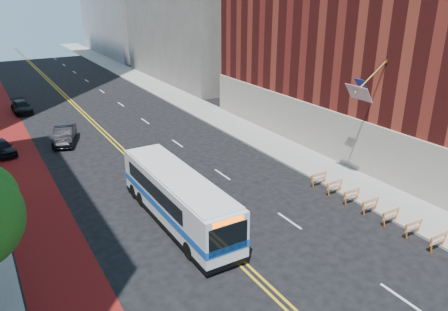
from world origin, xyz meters
The scene contains 12 objects.
ground centered at (0.00, 0.00, 0.00)m, with size 160.00×160.00×0.00m, color black.
sidewalk_right centered at (12.00, 30.00, 0.07)m, with size 4.00×140.00×0.15m, color gray.
bus_lane_paint centered at (-8.10, 30.00, 0.00)m, with size 3.60×140.00×0.01m, color #64120E.
center_line_inner centered at (-0.18, 30.00, 0.00)m, with size 0.14×140.00×0.01m, color gold.
center_line_outer centered at (0.18, 30.00, 0.00)m, with size 0.14×140.00×0.01m, color gold.
lane_dashes centered at (4.80, 38.00, 0.01)m, with size 0.14×98.20×0.01m.
brick_building centered at (21.93, 12.00, 10.96)m, with size 18.73×36.00×22.00m.
construction_barriers centered at (9.60, 3.42, 0.68)m, with size 1.42×10.91×1.00m.
transit_bus centered at (-1.00, 9.35, 1.63)m, with size 2.58×11.35×3.11m.
car_a centered at (-8.99, 26.89, 0.66)m, with size 1.55×3.85×1.31m, color black.
car_b centered at (-3.80, 27.22, 0.78)m, with size 1.65×4.73×1.56m, color black.
car_c centered at (-5.81, 40.04, 0.64)m, with size 1.79×4.41×1.28m, color black.
Camera 1 is at (-10.25, -11.82, 13.19)m, focal length 35.00 mm.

